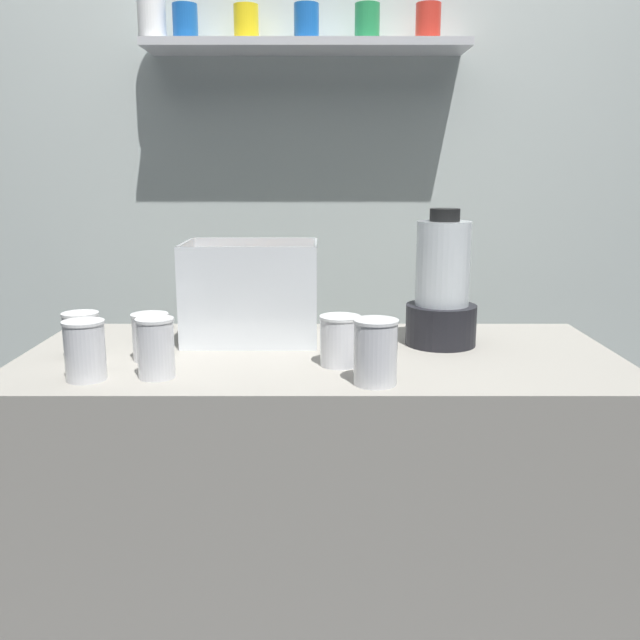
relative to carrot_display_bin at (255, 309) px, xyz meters
The scene contains 10 objects.
counter 0.57m from the carrot_display_bin, 40.15° to the right, with size 1.40×0.64×0.90m, color #9E998E.
back_wall_unit 0.71m from the carrot_display_bin, 75.37° to the left, with size 2.60×0.24×2.50m.
carrot_display_bin is the anchor object (origin of this frame).
blender_pitcher 0.47m from the carrot_display_bin, ahead, with size 0.17×0.17×0.33m.
juice_cup_pomegranate_far_left 0.42m from the carrot_display_bin, 154.35° to the right, with size 0.08×0.08×0.11m.
juice_cup_mango_left 0.47m from the carrot_display_bin, 131.88° to the right, with size 0.09×0.09×0.12m.
juice_cup_orange_middle 0.30m from the carrot_display_bin, 137.93° to the right, with size 0.08×0.08×0.11m.
juice_cup_beet_right 0.38m from the carrot_display_bin, 117.37° to the right, with size 0.08×0.08×0.13m.
juice_cup_beet_far_right 0.32m from the carrot_display_bin, 49.09° to the right, with size 0.09×0.09×0.11m.
juice_cup_carrot_rightmost 0.47m from the carrot_display_bin, 53.99° to the right, with size 0.09×0.09×0.13m.
Camera 1 is at (-0.00, -1.58, 1.32)m, focal length 38.78 mm.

